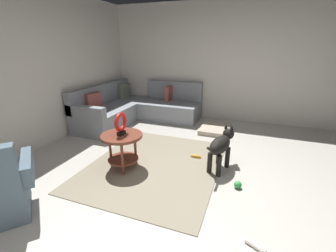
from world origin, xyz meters
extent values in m
cube|color=#B7B2A8|center=(0.00, 0.00, -0.05)|extent=(6.00, 6.00, 0.10)
cube|color=silver|center=(0.00, 2.94, 1.35)|extent=(6.00, 0.12, 2.70)
cube|color=silver|center=(2.94, 0.00, 1.35)|extent=(0.12, 6.00, 2.70)
cube|color=gray|center=(0.15, 0.70, 0.01)|extent=(2.30, 1.90, 0.01)
cube|color=gray|center=(1.73, 2.41, 0.21)|extent=(2.20, 0.85, 0.42)
cube|color=gray|center=(1.73, 2.76, 0.65)|extent=(2.20, 0.14, 0.46)
cube|color=gray|center=(2.41, 1.28, 0.21)|extent=(0.85, 1.40, 0.42)
cube|color=gray|center=(2.76, 1.28, 0.65)|extent=(0.14, 1.40, 0.46)
cube|color=gray|center=(0.71, 2.41, 0.53)|extent=(0.16, 0.85, 0.22)
cube|color=slate|center=(2.48, 2.61, 0.59)|extent=(0.40, 0.21, 0.39)
cube|color=#994C47|center=(1.23, 2.61, 0.59)|extent=(0.40, 0.19, 0.38)
cube|color=#994C47|center=(2.61, 1.38, 0.59)|extent=(0.38, 0.16, 0.39)
cube|color=#4C6070|center=(-1.19, 1.62, 0.51)|extent=(0.46, 0.52, 0.22)
cylinder|color=brown|center=(-0.10, 1.11, 0.52)|extent=(0.60, 0.60, 0.04)
cylinder|color=brown|center=(-0.10, 1.11, 0.15)|extent=(0.45, 0.45, 0.02)
cylinder|color=brown|center=(-0.10, 1.32, 0.25)|extent=(0.04, 0.04, 0.50)
cylinder|color=brown|center=(-0.28, 1.00, 0.25)|extent=(0.04, 0.04, 0.50)
cylinder|color=brown|center=(0.09, 1.00, 0.25)|extent=(0.04, 0.04, 0.50)
cube|color=black|center=(-0.10, 1.11, 0.57)|extent=(0.12, 0.08, 0.05)
torus|color=red|center=(-0.10, 1.11, 0.73)|extent=(0.28, 0.06, 0.28)
cube|color=#B2A38E|center=(1.98, 0.08, 0.04)|extent=(0.80, 0.60, 0.09)
cylinder|color=black|center=(0.51, -0.21, 0.16)|extent=(0.07, 0.07, 0.32)
cylinder|color=black|center=(0.48, -0.34, 0.16)|extent=(0.07, 0.07, 0.32)
cylinder|color=black|center=(0.21, -0.13, 0.16)|extent=(0.07, 0.07, 0.32)
cylinder|color=black|center=(0.17, -0.26, 0.16)|extent=(0.07, 0.07, 0.32)
ellipsoid|color=black|center=(0.34, -0.23, 0.40)|extent=(0.56, 0.35, 0.24)
sphere|color=black|center=(0.63, -0.31, 0.48)|extent=(0.17, 0.17, 0.17)
ellipsoid|color=black|center=(0.71, -0.33, 0.46)|extent=(0.13, 0.10, 0.07)
cone|color=black|center=(0.63, -0.27, 0.59)|extent=(0.06, 0.06, 0.07)
cone|color=black|center=(0.61, -0.35, 0.59)|extent=(0.06, 0.06, 0.07)
cylinder|color=black|center=(0.04, -0.15, 0.44)|extent=(0.20, 0.09, 0.16)
sphere|color=green|center=(-0.03, -0.54, 0.05)|extent=(0.10, 0.10, 0.10)
cylinder|color=silver|center=(-0.93, -0.77, 0.03)|extent=(0.13, 0.19, 0.05)
ellipsoid|color=orange|center=(0.59, 0.17, 0.03)|extent=(0.06, 0.18, 0.06)
camera|label=1|loc=(-2.70, -0.58, 1.76)|focal=24.39mm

